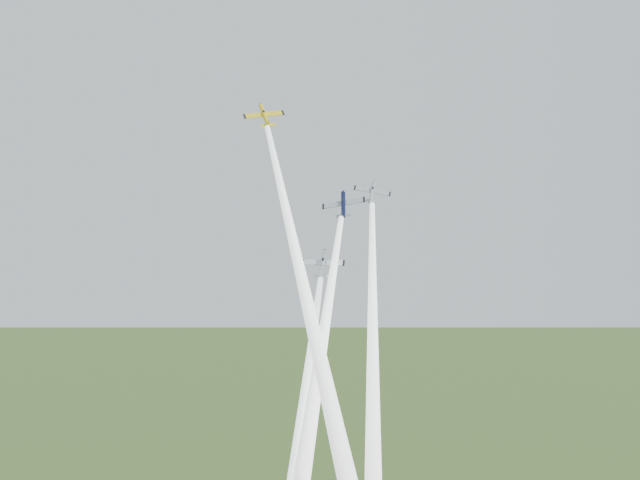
{
  "coord_description": "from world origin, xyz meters",
  "views": [
    {
      "loc": [
        8.35,
        -143.04,
        89.26
      ],
      "look_at": [
        0.0,
        -6.0,
        92.0
      ],
      "focal_mm": 45.0,
      "sensor_mm": 36.0,
      "label": 1
    }
  ],
  "objects_px": {
    "plane_navy": "(343,204)",
    "plane_silver_right": "(372,192)",
    "plane_silver_low": "(323,264)",
    "plane_yellow": "(265,116)"
  },
  "relations": [
    {
      "from": "plane_navy",
      "to": "plane_silver_right",
      "type": "height_order",
      "value": "plane_silver_right"
    },
    {
      "from": "plane_silver_right",
      "to": "plane_silver_low",
      "type": "relative_size",
      "value": 0.93
    },
    {
      "from": "plane_yellow",
      "to": "plane_silver_low",
      "type": "xyz_separation_m",
      "value": [
        11.14,
        -8.88,
        -27.1
      ]
    },
    {
      "from": "plane_silver_low",
      "to": "plane_silver_right",
      "type": "bearing_deg",
      "value": 59.59
    },
    {
      "from": "plane_navy",
      "to": "plane_silver_low",
      "type": "xyz_separation_m",
      "value": [
        -3.31,
        -6.77,
        -10.62
      ]
    },
    {
      "from": "plane_silver_right",
      "to": "plane_navy",
      "type": "bearing_deg",
      "value": -135.96
    },
    {
      "from": "plane_yellow",
      "to": "plane_silver_right",
      "type": "relative_size",
      "value": 1.1
    },
    {
      "from": "plane_silver_right",
      "to": "plane_silver_low",
      "type": "distance_m",
      "value": 19.63
    },
    {
      "from": "plane_yellow",
      "to": "plane_silver_right",
      "type": "bearing_deg",
      "value": -11.7
    },
    {
      "from": "plane_navy",
      "to": "plane_silver_right",
      "type": "distance_m",
      "value": 7.64
    }
  ]
}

